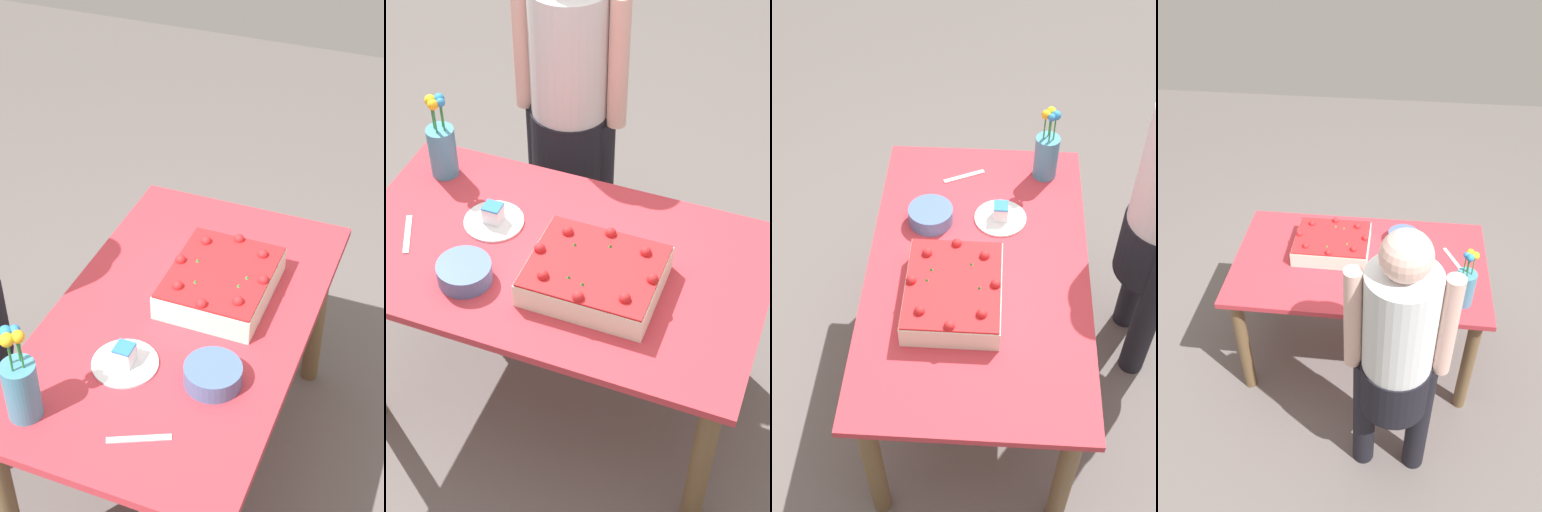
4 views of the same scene
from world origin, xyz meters
The scene contains 8 objects.
ground_plane centered at (0.00, 0.00, 0.00)m, with size 8.00×8.00×0.00m, color #655D5A.
dining_table centered at (0.00, 0.00, 0.62)m, with size 1.38×0.82×0.74m.
sheet_cake centered at (0.16, -0.08, 0.79)m, with size 0.41×0.33×0.12m.
serving_plate_with_slice centered at (-0.26, 0.08, 0.76)m, with size 0.21×0.21×0.07m.
cake_knife centered at (-0.50, -0.08, 0.74)m, with size 0.18×0.02×0.00m, color silver.
flower_vase centered at (-0.53, 0.26, 0.86)m, with size 0.10×0.10×0.32m.
fruit_bowl centered at (-0.23, -0.20, 0.77)m, with size 0.17×0.17×0.06m, color #4D699F.
person_standing centered at (-0.22, 0.71, 0.85)m, with size 0.45×0.31×1.49m.
Camera 2 is at (0.70, -1.65, 2.54)m, focal length 55.00 mm.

